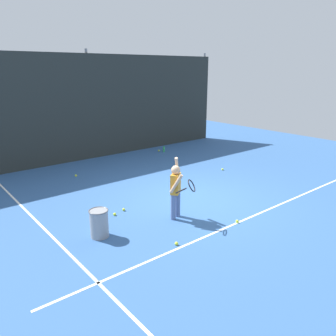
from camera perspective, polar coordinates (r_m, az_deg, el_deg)
The scene contains 16 objects.
ground_plane at distance 8.54m, azimuth 4.01°, elevation -5.32°, with size 20.00×20.00×0.00m, color #335B93.
court_line_baseline at distance 7.54m, azimuth 12.54°, elevation -8.76°, with size 9.00×0.05×0.00m, color white.
court_line_sideline at distance 7.71m, azimuth -21.05°, elevation -8.93°, with size 0.05×9.00×0.00m, color white.
back_fence_windscreen at distance 12.41m, azimuth -13.09°, elevation 9.99°, with size 11.75×0.08×3.69m, color #282D2B.
fence_post_1 at distance 12.45m, azimuth -13.24°, elevation 10.35°, with size 0.09×0.09×3.84m, color slate.
fence_post_2 at distance 15.82m, azimuth 6.04°, elevation 11.94°, with size 0.09×0.09×3.84m, color slate.
tennis_player at distance 7.22m, azimuth 1.42°, elevation -3.27°, with size 0.48×0.85×1.35m.
ball_hopper at distance 6.74m, azimuth -11.66°, elevation -9.18°, with size 0.38×0.38×0.56m.
water_bottle at distance 13.27m, azimuth -0.71°, elevation 3.22°, with size 0.07×0.07×0.22m, color green.
tennis_ball_0 at distance 7.42m, azimuth 11.71°, elevation -8.89°, with size 0.07×0.07×0.07m, color #CCE033.
tennis_ball_2 at distance 13.38m, azimuth -1.58°, elevation 2.99°, with size 0.07×0.07×0.07m, color #CCE033.
tennis_ball_3 at distance 7.69m, azimuth -9.09°, elevation -7.78°, with size 0.07×0.07×0.07m, color #CCE033.
tennis_ball_4 at distance 10.63m, azimuth -15.44°, elevation -1.25°, with size 0.07×0.07×0.07m, color #CCE033.
tennis_ball_5 at distance 6.42m, azimuth 1.45°, elevation -12.75°, with size 0.07×0.07×0.07m, color #CCE033.
tennis_ball_6 at distance 7.90m, azimuth -7.56°, elevation -7.03°, with size 0.07×0.07×0.07m, color #CCE033.
tennis_ball_7 at distance 11.02m, azimuth 9.29°, elevation -0.21°, with size 0.07×0.07×0.07m, color #CCE033.
Camera 1 is at (-5.45, -5.75, 3.18)m, focal length 35.74 mm.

